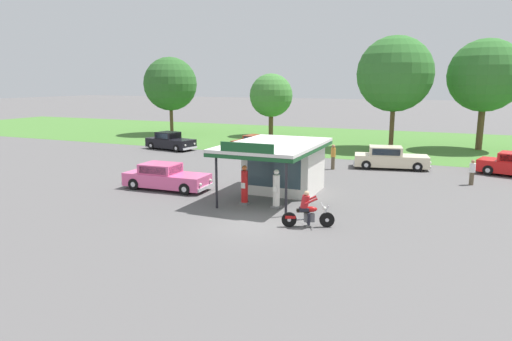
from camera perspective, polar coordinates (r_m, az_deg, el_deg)
name	(u,v)px	position (r m, az deg, el deg)	size (l,w,h in m)	color
ground_plane	(256,223)	(19.84, -0.05, -6.63)	(300.00, 300.00, 0.00)	#5B5959
grass_verge_strip	(370,141)	(48.31, 14.25, 3.58)	(120.00, 24.00, 0.01)	#477A33
service_station_kiosk	(282,162)	(24.92, 3.28, 1.04)	(4.47, 7.00, 3.35)	silver
gas_pump_nearside	(245,186)	(22.62, -1.46, -2.03)	(0.44, 0.44, 1.98)	slate
gas_pump_offside	(276,190)	(21.98, 2.58, -2.52)	(0.44, 0.44, 1.91)	slate
motorcycle_with_rider	(307,212)	(19.24, 6.49, -5.24)	(2.11, 1.03, 1.58)	black
featured_classic_sedan	(166,177)	(26.36, -11.33, -0.87)	(5.15, 2.04, 1.47)	#E55993
parked_car_back_row_right	(170,142)	(41.97, -10.78, 3.60)	(5.08, 2.71, 1.58)	black
parked_car_back_row_left	(390,158)	(33.46, 16.53, 1.48)	(5.45, 2.76, 1.57)	beige
parked_car_second_row_spare	(260,144)	(39.91, 0.46, 3.33)	(5.53, 2.68, 1.43)	#993819
bystander_admiring_sedan	(472,172)	(29.77, 25.63, -0.16)	(0.34, 0.34, 1.52)	brown
bystander_leaning_by_kiosk	(333,156)	(32.12, 9.72, 1.80)	(0.34, 0.34, 1.77)	brown
tree_oak_right	(395,76)	(42.95, 17.14, 11.39)	(6.72, 6.72, 10.12)	brown
tree_oak_far_left	(270,96)	(51.58, 1.84, 9.37)	(4.85, 4.85, 7.01)	brown
tree_oak_centre	(170,85)	(54.06, -10.79, 10.58)	(6.14, 6.14, 8.91)	brown
tree_oak_distant_spare	(484,77)	(45.26, 26.82, 10.54)	(6.40, 6.40, 9.83)	brown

